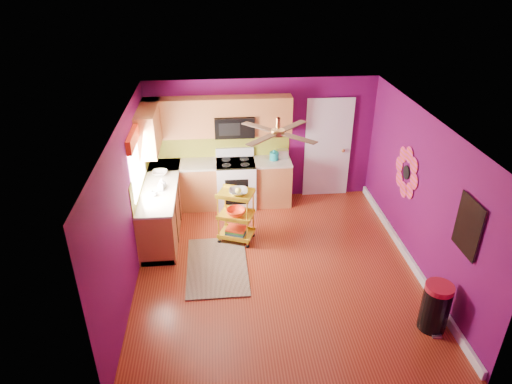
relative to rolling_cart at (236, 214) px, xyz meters
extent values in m
plane|color=maroon|center=(0.61, -0.86, -0.55)|extent=(5.00, 5.00, 0.00)
cube|color=#5D0A4B|center=(0.61, 1.64, 0.70)|extent=(4.50, 0.04, 2.50)
cube|color=#5D0A4B|center=(0.61, -3.36, 0.70)|extent=(4.50, 0.04, 2.50)
cube|color=#5D0A4B|center=(-1.64, -0.86, 0.70)|extent=(0.04, 5.00, 2.50)
cube|color=#5D0A4B|center=(2.86, -0.86, 0.70)|extent=(0.04, 5.00, 2.50)
cube|color=silver|center=(0.61, -0.86, 1.95)|extent=(4.50, 5.00, 0.04)
cube|color=white|center=(2.83, -0.86, -0.48)|extent=(0.05, 4.90, 0.14)
cube|color=#995429|center=(-1.34, 0.49, -0.10)|extent=(0.60, 2.30, 0.90)
cube|color=#995429|center=(-0.24, 1.34, -0.10)|extent=(2.80, 0.60, 0.90)
cube|color=beige|center=(-1.34, 0.49, 0.37)|extent=(0.63, 2.30, 0.04)
cube|color=beige|center=(-0.24, 1.34, 0.37)|extent=(2.80, 0.63, 0.04)
cube|color=black|center=(-1.34, 0.49, -0.50)|extent=(0.54, 2.30, 0.10)
cube|color=black|center=(-0.24, 1.34, -0.50)|extent=(2.80, 0.54, 0.10)
cube|color=white|center=(0.06, 1.31, -0.09)|extent=(0.76, 0.66, 0.92)
cube|color=black|center=(0.06, 1.31, 0.38)|extent=(0.76, 0.62, 0.03)
cube|color=white|center=(0.06, 1.59, 0.49)|extent=(0.76, 0.06, 0.18)
cube|color=black|center=(0.06, 0.99, -0.10)|extent=(0.45, 0.02, 0.55)
cube|color=#995429|center=(-0.98, 1.48, 1.28)|extent=(1.32, 0.33, 0.75)
cube|color=#995429|center=(0.80, 1.48, 1.28)|extent=(0.72, 0.33, 0.75)
cube|color=#995429|center=(0.06, 1.48, 1.48)|extent=(0.76, 0.33, 0.34)
cube|color=#995429|center=(-1.48, 0.99, 1.28)|extent=(0.33, 1.30, 0.75)
cube|color=black|center=(0.06, 1.44, 1.10)|extent=(0.76, 0.38, 0.40)
cube|color=olive|center=(-0.24, 1.63, 0.65)|extent=(2.80, 0.01, 0.51)
cube|color=olive|center=(-1.63, 0.49, 0.65)|extent=(0.01, 2.30, 0.51)
cube|color=white|center=(-1.62, 0.19, 1.00)|extent=(0.03, 1.20, 1.00)
cube|color=#FA3E16|center=(-1.59, 0.19, 1.47)|extent=(0.08, 1.35, 0.22)
cube|color=white|center=(1.96, 1.62, 0.48)|extent=(0.85, 0.04, 2.05)
cube|color=white|center=(1.96, 1.60, 0.48)|extent=(0.95, 0.02, 2.15)
sphere|color=#BF8C3F|center=(2.28, 1.56, 0.45)|extent=(0.07, 0.07, 0.07)
cylinder|color=black|center=(2.84, -0.26, 0.80)|extent=(0.01, 0.24, 0.24)
cube|color=teal|center=(2.84, -2.26, 1.00)|extent=(0.03, 0.52, 0.72)
cube|color=black|center=(2.82, -2.26, 1.00)|extent=(0.01, 0.56, 0.76)
cylinder|color=#BF8C3F|center=(0.61, -0.66, 1.87)|extent=(0.06, 0.06, 0.16)
cylinder|color=#BF8C3F|center=(0.61, -0.66, 1.73)|extent=(0.20, 0.20, 0.08)
cube|color=#4C2D19|center=(0.88, -0.39, 1.73)|extent=(0.47, 0.47, 0.01)
cube|color=#4C2D19|center=(0.34, -0.39, 1.73)|extent=(0.47, 0.47, 0.01)
cube|color=#4C2D19|center=(0.34, -0.92, 1.73)|extent=(0.47, 0.47, 0.01)
cube|color=#4C2D19|center=(0.88, -0.92, 1.73)|extent=(0.47, 0.47, 0.01)
cube|color=black|center=(-0.37, -0.75, -0.54)|extent=(1.00, 1.62, 0.02)
cylinder|color=yellow|center=(-0.32, -0.07, -0.05)|extent=(0.03, 0.03, 0.91)
cylinder|color=yellow|center=(0.17, -0.26, -0.05)|extent=(0.03, 0.03, 0.91)
cylinder|color=yellow|center=(-0.19, 0.27, -0.05)|extent=(0.03, 0.03, 0.91)
cylinder|color=yellow|center=(0.30, 0.08, -0.05)|extent=(0.03, 0.03, 0.91)
sphere|color=black|center=(-0.32, -0.07, -0.52)|extent=(0.06, 0.06, 0.06)
sphere|color=black|center=(0.17, -0.26, -0.52)|extent=(0.06, 0.06, 0.06)
sphere|color=black|center=(-0.19, 0.27, -0.52)|extent=(0.06, 0.06, 0.06)
sphere|color=black|center=(0.30, 0.08, -0.52)|extent=(0.06, 0.06, 0.06)
cube|color=yellow|center=(-0.01, 0.00, 0.38)|extent=(0.70, 0.61, 0.03)
cube|color=yellow|center=(-0.01, 0.00, -0.03)|extent=(0.70, 0.61, 0.03)
cube|color=yellow|center=(-0.01, 0.00, -0.42)|extent=(0.70, 0.61, 0.03)
imported|color=beige|center=(0.04, -0.02, 0.44)|extent=(0.42, 0.42, 0.08)
sphere|color=yellow|center=(0.04, -0.02, 0.46)|extent=(0.11, 0.11, 0.11)
imported|color=#FA3E16|center=(-0.01, 0.00, 0.04)|extent=(0.43, 0.43, 0.10)
cube|color=navy|center=(-0.01, 0.00, -0.38)|extent=(0.41, 0.36, 0.04)
cube|color=#267233|center=(-0.01, 0.00, -0.34)|extent=(0.41, 0.36, 0.04)
cube|color=#FA3E16|center=(-0.01, 0.00, -0.31)|extent=(0.41, 0.36, 0.03)
cylinder|color=black|center=(2.57, -2.38, -0.22)|extent=(0.41, 0.41, 0.65)
cylinder|color=#B5192D|center=(2.57, -2.38, 0.14)|extent=(0.38, 0.38, 0.08)
cube|color=beige|center=(2.57, -2.57, -0.53)|extent=(0.14, 0.08, 0.03)
cylinder|color=teal|center=(0.83, 1.38, 0.47)|extent=(0.18, 0.18, 0.16)
sphere|color=teal|center=(0.83, 1.38, 0.57)|extent=(0.06, 0.06, 0.06)
cube|color=beige|center=(1.01, 1.45, 0.48)|extent=(0.22, 0.15, 0.18)
imported|color=#EA3F72|center=(-1.29, 0.24, 0.49)|extent=(0.09, 0.09, 0.20)
imported|color=white|center=(-1.27, 0.35, 0.48)|extent=(0.14, 0.14, 0.18)
imported|color=white|center=(-1.37, 0.89, 0.43)|extent=(0.28, 0.28, 0.07)
imported|color=white|center=(-1.38, 0.05, 0.44)|extent=(0.11, 0.11, 0.09)
camera|label=1|loc=(-0.26, -6.86, 4.08)|focal=32.00mm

